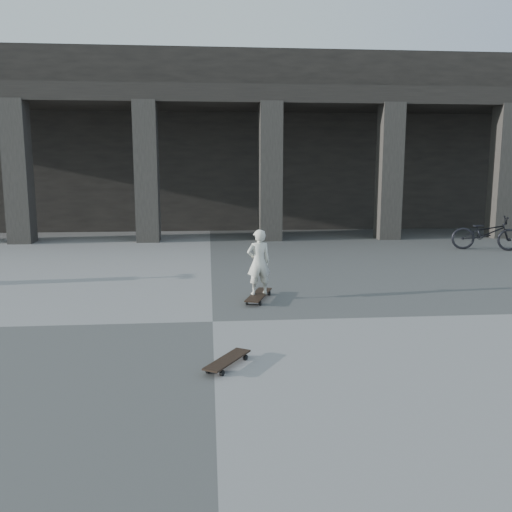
{
  "coord_description": "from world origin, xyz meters",
  "views": [
    {
      "loc": [
        -0.04,
        -7.41,
        2.16
      ],
      "look_at": [
        0.76,
        1.69,
        0.65
      ],
      "focal_mm": 38.0,
      "sensor_mm": 36.0,
      "label": 1
    }
  ],
  "objects": [
    {
      "name": "longboard",
      "position": [
        0.76,
        1.19,
        0.08
      ],
      "size": [
        0.54,
        1.02,
        0.1
      ],
      "rotation": [
        0.0,
        0.0,
        1.24
      ],
      "color": "black",
      "rests_on": "ground"
    },
    {
      "name": "colonnade",
      "position": [
        -0.0,
        13.77,
        3.03
      ],
      "size": [
        28.0,
        8.82,
        6.0
      ],
      "color": "black",
      "rests_on": "ground"
    },
    {
      "name": "ground",
      "position": [
        0.0,
        0.0,
        0.0
      ],
      "size": [
        90.0,
        90.0,
        0.0
      ],
      "primitive_type": "plane",
      "color": "#4B4B49",
      "rests_on": "ground"
    },
    {
      "name": "skateboard_spare",
      "position": [
        0.15,
        -1.76,
        0.07
      ],
      "size": [
        0.56,
        0.74,
        0.09
      ],
      "rotation": [
        0.0,
        0.0,
        1.02
      ],
      "color": "black",
      "rests_on": "ground"
    },
    {
      "name": "bicycle",
      "position": [
        7.19,
        6.06,
        0.45
      ],
      "size": [
        1.81,
        1.11,
        0.9
      ],
      "primitive_type": "imported",
      "rotation": [
        0.0,
        0.0,
        1.25
      ],
      "color": "black",
      "rests_on": "ground"
    },
    {
      "name": "child",
      "position": [
        0.76,
        1.19,
        0.63
      ],
      "size": [
        0.43,
        0.32,
        1.07
      ],
      "primitive_type": "imported",
      "rotation": [
        0.0,
        0.0,
        3.33
      ],
      "color": "silver",
      "rests_on": "longboard"
    }
  ]
}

